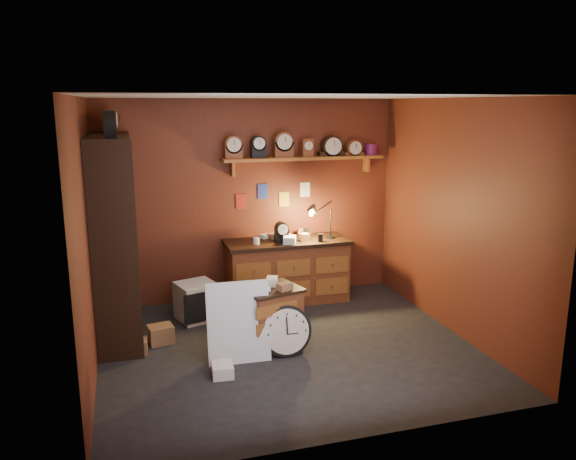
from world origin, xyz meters
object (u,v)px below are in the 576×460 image
at_px(workbench, 287,267).
at_px(low_cabinet, 271,314).
at_px(big_round_clock, 286,331).
at_px(shelving_unit, 112,229).

relative_size(workbench, low_cabinet, 2.16).
relative_size(workbench, big_round_clock, 3.00).
xyz_separation_m(shelving_unit, low_cabinet, (1.63, -0.88, -0.88)).
xyz_separation_m(workbench, big_round_clock, (-0.49, -1.63, -0.20)).
bearing_deg(big_round_clock, shelving_unit, 146.65).
bearing_deg(big_round_clock, low_cabinet, 109.64).
bearing_deg(low_cabinet, big_round_clock, -85.98).
relative_size(shelving_unit, low_cabinet, 3.35).
height_order(shelving_unit, workbench, shelving_unit).
height_order(shelving_unit, low_cabinet, shelving_unit).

